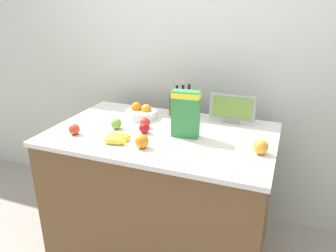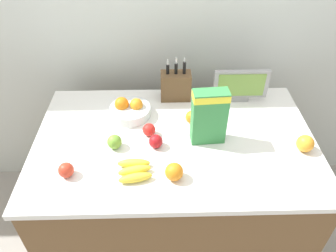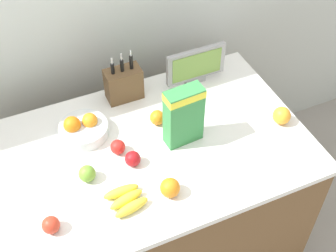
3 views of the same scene
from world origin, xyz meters
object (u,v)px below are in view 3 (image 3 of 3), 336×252
apple_leftmost (118,147)px  orange_front_right (157,117)px  knife_block (124,84)px  apple_near_bananas (51,225)px  orange_front_center (282,116)px  small_monitor (196,65)px  apple_rightmost (87,174)px  apple_front (133,159)px  cereal_box (184,114)px  orange_by_cereal (170,188)px  fruit_bowl (83,128)px  banana_bunch (126,199)px

apple_leftmost → orange_front_right: bearing=22.8°
apple_leftmost → knife_block: bearing=65.3°
apple_near_bananas → orange_front_center: 1.14m
small_monitor → orange_front_right: (-0.29, -0.19, -0.08)m
knife_block → apple_rightmost: size_ratio=3.70×
apple_rightmost → apple_front: size_ratio=1.06×
small_monitor → apple_rightmost: bearing=-151.2°
knife_block → apple_near_bananas: knife_block is taller
apple_leftmost → orange_front_center: bearing=-9.9°
apple_leftmost → apple_front: bearing=-68.6°
knife_block → apple_front: knife_block is taller
small_monitor → cereal_box: (-0.23, -0.34, 0.05)m
orange_by_cereal → orange_front_center: bearing=14.5°
knife_block → orange_by_cereal: (-0.03, -0.63, -0.04)m
apple_front → orange_front_center: size_ratio=0.81×
apple_rightmost → apple_leftmost: (0.17, 0.09, -0.00)m
apple_rightmost → orange_by_cereal: orange_by_cereal is taller
fruit_bowl → banana_bunch: size_ratio=1.35×
knife_block → fruit_bowl: knife_block is taller
apple_rightmost → knife_block: bearing=52.8°
cereal_box → orange_front_center: 0.49m
apple_front → knife_block: bearing=74.5°
fruit_bowl → orange_by_cereal: bearing=-64.1°
knife_block → banana_bunch: 0.64m
apple_leftmost → orange_front_center: orange_front_center is taller
apple_near_bananas → apple_front: bearing=24.2°
cereal_box → apple_front: 0.29m
apple_front → orange_front_right: orange_front_right is taller
apple_rightmost → apple_front: bearing=0.1°
banana_bunch → apple_front: 0.20m
apple_near_bananas → orange_front_center: bearing=6.9°
small_monitor → orange_front_right: bearing=-146.6°
apple_near_bananas → apple_leftmost: (0.37, 0.27, -0.00)m
apple_near_bananas → banana_bunch: bearing=0.5°
apple_rightmost → apple_near_bananas: (-0.20, -0.18, -0.00)m
knife_block → apple_leftmost: knife_block is taller
apple_rightmost → orange_front_center: orange_front_center is taller
apple_front → small_monitor: bearing=37.9°
fruit_bowl → apple_front: 0.30m
small_monitor → cereal_box: 0.41m
knife_block → apple_leftmost: (-0.15, -0.33, -0.05)m
apple_rightmost → orange_front_right: 0.44m
small_monitor → fruit_bowl: (-0.63, -0.12, -0.07)m
apple_rightmost → apple_leftmost: bearing=28.3°
fruit_bowl → apple_rightmost: bearing=-102.8°
small_monitor → orange_by_cereal: small_monitor is taller
apple_near_bananas → apple_leftmost: bearing=36.4°
fruit_bowl → apple_front: bearing=-60.7°
cereal_box → apple_rightmost: (-0.47, -0.05, -0.12)m
apple_leftmost → orange_front_center: 0.78m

